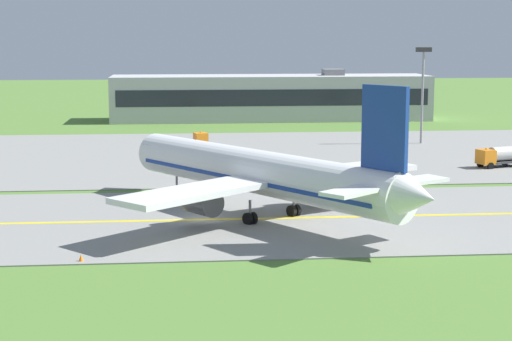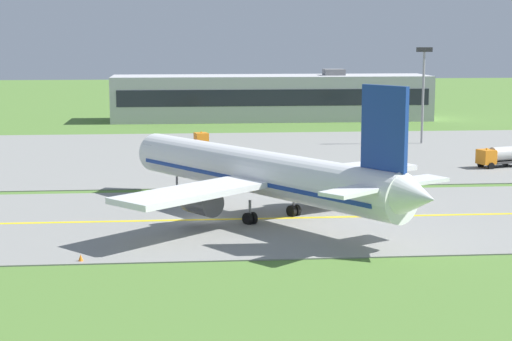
{
  "view_description": "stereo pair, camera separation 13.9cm",
  "coord_description": "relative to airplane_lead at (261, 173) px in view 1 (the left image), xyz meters",
  "views": [
    {
      "loc": [
        -1.87,
        -73.92,
        16.4
      ],
      "look_at": [
        5.23,
        3.14,
        4.0
      ],
      "focal_mm": 59.1,
      "sensor_mm": 36.0,
      "label": 1
    },
    {
      "loc": [
        -1.74,
        -73.94,
        16.4
      ],
      "look_at": [
        5.23,
        3.14,
        4.0
      ],
      "focal_mm": 59.1,
      "sensor_mm": 36.0,
      "label": 2
    }
  ],
  "objects": [
    {
      "name": "terminal_building",
      "position": [
        10.75,
        90.45,
        0.24
      ],
      "size": [
        62.09,
        13.12,
        9.92
      ],
      "color": "#B2B2B7",
      "rests_on": "ground"
    },
    {
      "name": "service_truck_baggage",
      "position": [
        32.72,
        26.78,
        -2.6
      ],
      "size": [
        6.34,
        3.78,
        2.65
      ],
      "color": "orange",
      "rests_on": "ground"
    },
    {
      "name": "taxiway_centreline",
      "position": [
        -5.51,
        -0.74,
        -4.03
      ],
      "size": [
        220.0,
        0.6,
        0.01
      ],
      "primitive_type": "cube",
      "color": "yellow",
      "rests_on": "taxiway_strip"
    },
    {
      "name": "service_truck_catering",
      "position": [
        -5.42,
        47.51,
        -2.95
      ],
      "size": [
        6.71,
        3.58,
        2.59
      ],
      "color": "orange",
      "rests_on": "ground"
    },
    {
      "name": "airplane_lead",
      "position": [
        0.0,
        0.0,
        0.0
      ],
      "size": [
        28.89,
        34.52,
        12.7
      ],
      "color": "white",
      "rests_on": "ground"
    },
    {
      "name": "taxiway_strip",
      "position": [
        -5.51,
        -0.74,
        -4.08
      ],
      "size": [
        240.0,
        28.0,
        0.1
      ],
      "primitive_type": "cube",
      "color": "gray",
      "rests_on": "ground"
    },
    {
      "name": "ground_plane",
      "position": [
        -5.51,
        -0.74,
        -4.13
      ],
      "size": [
        500.0,
        500.0,
        0.0
      ],
      "primitive_type": "plane",
      "color": "#517A33"
    },
    {
      "name": "traffic_cone_mid_edge",
      "position": [
        -14.66,
        -13.94,
        -3.83
      ],
      "size": [
        0.44,
        0.44,
        0.6
      ],
      "primitive_type": "cone",
      "color": "orange",
      "rests_on": "ground"
    },
    {
      "name": "traffic_cone_near_edge",
      "position": [
        2.99,
        12.25,
        -3.83
      ],
      "size": [
        0.44,
        0.44,
        0.6
      ],
      "primitive_type": "cone",
      "color": "orange",
      "rests_on": "ground"
    },
    {
      "name": "apron_light_mast",
      "position": [
        29.65,
        50.81,
        5.19
      ],
      "size": [
        2.4,
        0.5,
        14.7
      ],
      "color": "gray",
      "rests_on": "ground"
    },
    {
      "name": "apron_pad",
      "position": [
        4.49,
        41.26,
        -4.08
      ],
      "size": [
        140.0,
        52.0,
        0.1
      ],
      "primitive_type": "cube",
      "color": "gray",
      "rests_on": "ground"
    }
  ]
}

